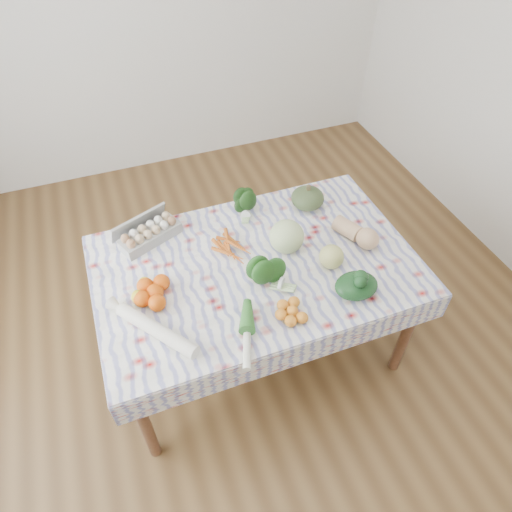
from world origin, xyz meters
The scene contains 16 objects.
ground centered at (0.00, 0.00, 0.00)m, with size 4.50×4.50×0.00m, color brown.
dining_table centered at (0.00, 0.00, 0.68)m, with size 1.60×1.00×0.75m.
tablecloth centered at (0.00, 0.00, 0.76)m, with size 1.66×1.06×0.01m, color white.
egg_carton centered at (-0.48, 0.37, 0.81)m, with size 0.34×0.14×0.09m, color #A1A19C.
carrot_bunch centered at (-0.10, 0.14, 0.78)m, with size 0.20×0.18×0.04m, color #C85C19.
kale_bunch centered at (0.08, 0.39, 0.82)m, with size 0.14×0.12×0.12m, color #173611.
kabocha_squash centered at (0.44, 0.33, 0.83)m, with size 0.19×0.19×0.13m, color #3D4D2A.
cabbage centered at (0.19, 0.05, 0.85)m, with size 0.18×0.18×0.18m, color #B4CA85.
butternut_squash centered at (0.57, -0.02, 0.82)m, with size 0.12×0.26×0.12m, color tan.
orange_cluster centered at (-0.53, -0.04, 0.81)m, with size 0.26×0.26×0.09m, color #DB5009.
broccoli centered at (0.02, -0.17, 0.82)m, with size 0.16×0.16×0.12m, color #1D4F17.
mandarin_cluster centered at (0.04, -0.37, 0.79)m, with size 0.19×0.19×0.06m, color orange.
grapefruit centered at (0.36, -0.14, 0.83)m, with size 0.13×0.13×0.13m, color #C1BF65.
spinach_bag centered at (0.39, -0.35, 0.81)m, with size 0.22×0.17×0.10m, color black.
daikon centered at (-0.57, -0.26, 0.80)m, with size 0.07×0.07×0.47m, color white.
leek centered at (-0.20, -0.42, 0.78)m, with size 0.04×0.04×0.34m, color silver.
Camera 1 is at (-0.57, -1.52, 2.49)m, focal length 32.00 mm.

